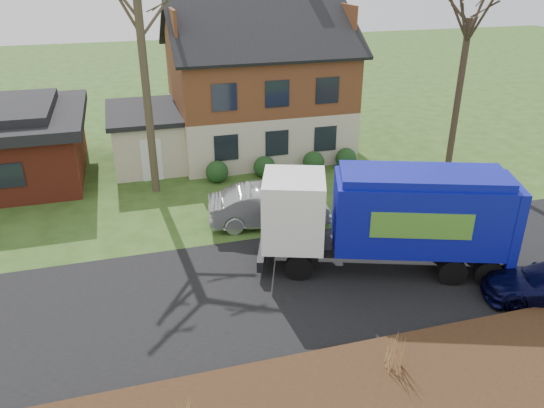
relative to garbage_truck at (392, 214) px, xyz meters
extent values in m
plane|color=#2C4517|center=(-3.09, -0.22, -2.10)|extent=(120.00, 120.00, 0.00)
cube|color=black|center=(-3.09, -0.22, -2.09)|extent=(80.00, 7.00, 0.02)
cube|color=black|center=(-3.09, -5.52, -1.95)|extent=(80.00, 3.50, 0.30)
cube|color=beige|center=(-1.09, 13.78, -0.75)|extent=(9.00, 7.50, 2.70)
cube|color=#512917|center=(-1.09, 13.78, 2.00)|extent=(9.00, 7.50, 2.80)
cube|color=beige|center=(-7.29, 13.28, -0.80)|extent=(3.50, 5.50, 2.60)
cube|color=black|center=(-7.29, 13.28, 0.62)|extent=(3.90, 5.90, 0.24)
cylinder|color=black|center=(-3.24, 0.14, -1.63)|extent=(0.99, 0.61, 0.94)
cylinder|color=black|center=(-2.62, 1.92, -1.63)|extent=(0.99, 0.61, 0.94)
cylinder|color=black|center=(1.59, -1.56, -1.63)|extent=(0.99, 0.61, 0.94)
cylinder|color=black|center=(2.22, 0.22, -1.63)|extent=(0.99, 0.61, 0.94)
cylinder|color=black|center=(2.70, -1.95, -1.63)|extent=(0.99, 0.61, 0.94)
cylinder|color=black|center=(3.33, -0.17, -1.63)|extent=(0.99, 0.61, 0.94)
cube|color=black|center=(0.04, -0.01, -1.34)|extent=(7.66, 3.59, 0.32)
cube|color=white|center=(-3.14, 1.11, 0.06)|extent=(2.70, 2.81, 2.43)
cube|color=black|center=(-4.08, 1.44, 0.19)|extent=(0.73, 1.89, 0.81)
cube|color=black|center=(-4.16, 1.47, -1.61)|extent=(0.96, 2.20, 0.41)
cube|color=#0B118F|center=(0.85, -0.30, 0.06)|extent=(6.10, 4.01, 2.43)
cube|color=#0B118F|center=(0.85, -0.30, 1.41)|extent=(5.75, 3.66, 0.27)
cube|color=#0B118F|center=(3.61, -1.27, -0.03)|extent=(1.06, 2.27, 2.61)
cube|color=#49822A|center=(0.34, -1.33, 0.15)|extent=(3.07, 1.11, 0.90)
cube|color=#49822A|center=(1.10, 0.82, 0.15)|extent=(3.07, 1.11, 0.90)
imported|color=#94979B|center=(-3.10, 4.41, -1.29)|extent=(5.08, 2.34, 1.61)
cylinder|color=#453B29|center=(-7.28, 9.15, 2.15)|extent=(0.35, 0.35, 8.50)
cylinder|color=#382B21|center=(8.02, 8.52, 1.59)|extent=(0.34, 0.34, 7.37)
cylinder|color=#423628|center=(-0.66, 22.59, 2.47)|extent=(0.35, 0.35, 9.14)
cone|color=#B1814E|center=(-2.36, -4.96, -1.26)|extent=(0.05, 0.05, 1.09)
cone|color=#B1814E|center=(-2.53, -4.96, -1.26)|extent=(0.05, 0.05, 1.09)
cone|color=#B1814E|center=(-2.19, -4.96, -1.26)|extent=(0.05, 0.05, 1.09)
cone|color=#B1814E|center=(-2.36, -4.83, -1.26)|extent=(0.05, 0.05, 1.09)
cone|color=#B1814E|center=(-2.36, -5.10, -1.26)|extent=(0.05, 0.05, 1.09)
camera|label=1|loc=(-8.37, -14.37, 7.91)|focal=35.00mm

